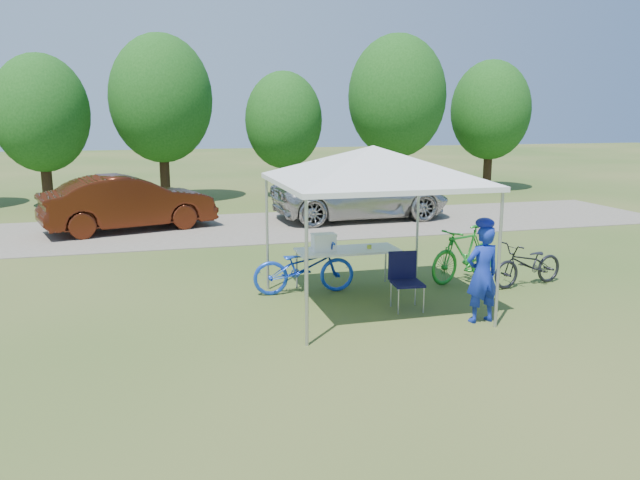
# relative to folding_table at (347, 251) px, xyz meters

# --- Properties ---
(ground) EXTENTS (100.00, 100.00, 0.00)m
(ground) POSITION_rel_folding_table_xyz_m (0.07, -1.10, -0.73)
(ground) COLOR #2D5119
(ground) RESTS_ON ground
(gravel_strip) EXTENTS (24.00, 5.00, 0.02)m
(gravel_strip) POSITION_rel_folding_table_xyz_m (0.07, 6.90, -0.72)
(gravel_strip) COLOR gray
(gravel_strip) RESTS_ON ground
(canopy) EXTENTS (4.53, 4.53, 3.00)m
(canopy) POSITION_rel_folding_table_xyz_m (0.07, -1.10, 1.92)
(canopy) COLOR #A5A5AA
(canopy) RESTS_ON ground
(treeline) EXTENTS (24.89, 4.28, 6.30)m
(treeline) POSITION_rel_folding_table_xyz_m (-0.22, 12.95, 2.80)
(treeline) COLOR #382314
(treeline) RESTS_ON ground
(folding_table) EXTENTS (1.89, 0.79, 0.78)m
(folding_table) POSITION_rel_folding_table_xyz_m (0.00, 0.00, 0.00)
(folding_table) COLOR white
(folding_table) RESTS_ON ground
(folding_chair) EXTENTS (0.53, 0.55, 0.96)m
(folding_chair) POSITION_rel_folding_table_xyz_m (0.60, -1.32, -0.17)
(folding_chair) COLOR black
(folding_chair) RESTS_ON ground
(cooler) EXTENTS (0.43, 0.30, 0.31)m
(cooler) POSITION_rel_folding_table_xyz_m (-0.46, 0.00, 0.20)
(cooler) COLOR white
(cooler) RESTS_ON folding_table
(ice_cream_cup) EXTENTS (0.09, 0.09, 0.06)m
(ice_cream_cup) POSITION_rel_folding_table_xyz_m (0.41, -0.05, 0.08)
(ice_cream_cup) COLOR gold
(ice_cream_cup) RESTS_ON folding_table
(cyclist) EXTENTS (0.60, 0.42, 1.55)m
(cyclist) POSITION_rel_folding_table_xyz_m (1.48, -2.30, 0.04)
(cyclist) COLOR #142AA5
(cyclist) RESTS_ON ground
(bike_blue) EXTENTS (1.89, 0.74, 0.98)m
(bike_blue) POSITION_rel_folding_table_xyz_m (-0.83, -0.00, -0.24)
(bike_blue) COLOR blue
(bike_blue) RESTS_ON ground
(bike_green) EXTENTS (1.88, 1.14, 1.09)m
(bike_green) POSITION_rel_folding_table_xyz_m (2.40, -0.00, -0.19)
(bike_green) COLOR #1D8323
(bike_green) RESTS_ON ground
(bike_dark) EXTENTS (1.71, 0.88, 0.85)m
(bike_dark) POSITION_rel_folding_table_xyz_m (3.42, -0.66, -0.30)
(bike_dark) COLOR black
(bike_dark) RESTS_ON ground
(minivan) EXTENTS (5.57, 2.73, 1.52)m
(minivan) POSITION_rel_folding_table_xyz_m (2.84, 7.50, 0.05)
(minivan) COLOR #B5B5B0
(minivan) RESTS_ON gravel_strip
(sedan) EXTENTS (4.96, 2.86, 1.54)m
(sedan) POSITION_rel_folding_table_xyz_m (-4.07, 7.33, 0.06)
(sedan) COLOR #44190B
(sedan) RESTS_ON gravel_strip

